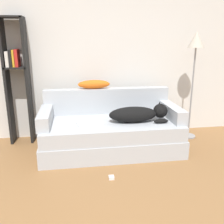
% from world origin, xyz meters
% --- Properties ---
extents(wall_back, '(7.45, 0.06, 2.70)m').
position_xyz_m(wall_back, '(0.00, 2.91, 1.35)').
color(wall_back, silver).
rests_on(wall_back, ground_plane).
extents(couch, '(1.86, 0.92, 0.42)m').
position_xyz_m(couch, '(0.24, 2.20, 0.21)').
color(couch, '#B2B7BC').
rests_on(couch, ground_plane).
extents(couch_backrest, '(1.82, 0.15, 0.37)m').
position_xyz_m(couch_backrest, '(0.24, 2.59, 0.61)').
color(couch_backrest, '#B2B7BC').
rests_on(couch_backrest, couch).
extents(couch_arm_left, '(0.15, 0.73, 0.18)m').
position_xyz_m(couch_arm_left, '(-0.61, 2.20, 0.51)').
color(couch_arm_left, '#B2B7BC').
rests_on(couch_arm_left, couch).
extents(couch_arm_right, '(0.15, 0.73, 0.18)m').
position_xyz_m(couch_arm_right, '(1.10, 2.20, 0.51)').
color(couch_arm_right, '#B2B7BC').
rests_on(couch_arm_right, couch).
extents(dog, '(0.79, 0.30, 0.25)m').
position_xyz_m(dog, '(0.60, 2.12, 0.53)').
color(dog, black).
rests_on(dog, couch).
extents(laptop, '(0.36, 0.26, 0.02)m').
position_xyz_m(laptop, '(-0.05, 2.11, 0.43)').
color(laptop, silver).
rests_on(laptop, couch).
extents(throw_pillow, '(0.46, 0.16, 0.13)m').
position_xyz_m(throw_pillow, '(0.06, 2.62, 0.86)').
color(throw_pillow, orange).
rests_on(throw_pillow, couch_backrest).
extents(bookshelf, '(0.32, 0.26, 1.78)m').
position_xyz_m(bookshelf, '(-1.03, 2.73, 0.99)').
color(bookshelf, black).
rests_on(bookshelf, ground_plane).
extents(floor_lamp, '(0.24, 0.24, 1.60)m').
position_xyz_m(floor_lamp, '(1.52, 2.50, 1.33)').
color(floor_lamp, gray).
rests_on(floor_lamp, ground_plane).
extents(power_adapter, '(0.06, 0.06, 0.04)m').
position_xyz_m(power_adapter, '(0.14, 1.44, 0.02)').
color(power_adapter, white).
rests_on(power_adapter, ground_plane).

